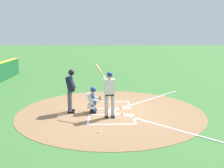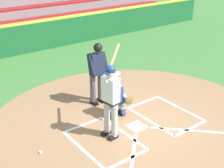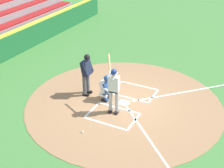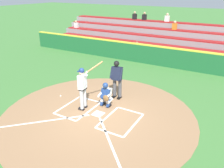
{
  "view_description": "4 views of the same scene",
  "coord_description": "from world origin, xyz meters",
  "views": [
    {
      "loc": [
        11.13,
        -0.3,
        3.41
      ],
      "look_at": [
        0.04,
        0.05,
        1.24
      ],
      "focal_mm": 42.76,
      "sensor_mm": 36.0,
      "label": 1
    },
    {
      "loc": [
        4.64,
        5.11,
        4.34
      ],
      "look_at": [
        -0.05,
        -1.13,
        0.8
      ],
      "focal_mm": 49.76,
      "sensor_mm": 36.0,
      "label": 2
    },
    {
      "loc": [
        10.07,
        4.53,
        6.85
      ],
      "look_at": [
        0.54,
        -0.27,
        1.08
      ],
      "focal_mm": 50.64,
      "sensor_mm": 36.0,
      "label": 3
    },
    {
      "loc": [
        -4.52,
        6.7,
        4.82
      ],
      "look_at": [
        -0.31,
        -0.63,
        1.2
      ],
      "focal_mm": 35.78,
      "sensor_mm": 36.0,
      "label": 4
    }
  ],
  "objects": [
    {
      "name": "plate_umpire",
      "position": [
        0.05,
        -1.71,
        1.08
      ],
      "size": [
        0.59,
        0.43,
        1.86
      ],
      "color": "#4C4C51",
      "rests_on": "ground"
    },
    {
      "name": "ground_plane",
      "position": [
        0.0,
        0.0,
        0.0
      ],
      "size": [
        120.0,
        120.0,
        0.0
      ],
      "primitive_type": "plane",
      "color": "#427A38"
    },
    {
      "name": "home_plate_and_chalk",
      "position": [
        0.0,
        0.88,
        0.01
      ],
      "size": [
        7.93,
        4.91,
        0.01
      ],
      "color": "white",
      "rests_on": "dirt_circle"
    },
    {
      "name": "catcher",
      "position": [
        0.07,
        -0.76,
        0.59
      ],
      "size": [
        0.59,
        0.61,
        1.13
      ],
      "color": "black",
      "rests_on": "ground"
    },
    {
      "name": "dirt_circle",
      "position": [
        0.0,
        0.0,
        0.01
      ],
      "size": [
        8.0,
        8.0,
        0.01
      ],
      "primitive_type": "cylinder",
      "color": "#99704C",
      "rests_on": "ground"
    },
    {
      "name": "baseball",
      "position": [
        2.48,
        -0.47,
        0.04
      ],
      "size": [
        0.07,
        0.07,
        0.07
      ],
      "primitive_type": "sphere",
      "color": "white",
      "rests_on": "ground"
    },
    {
      "name": "batter",
      "position": [
        0.78,
        -0.08,
        1.1
      ],
      "size": [
        0.89,
        0.8,
        2.13
      ],
      "color": "#BCBCBC",
      "rests_on": "ground"
    }
  ]
}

